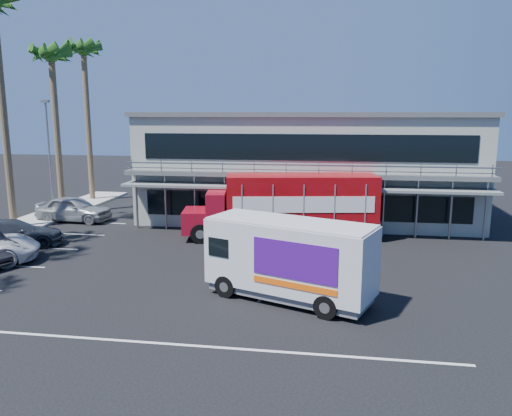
# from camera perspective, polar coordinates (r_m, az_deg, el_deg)

# --- Properties ---
(ground) EXTENTS (120.00, 120.00, 0.00)m
(ground) POSITION_cam_1_polar(r_m,az_deg,el_deg) (22.04, -4.13, -8.47)
(ground) COLOR black
(ground) RESTS_ON ground
(building) EXTENTS (22.40, 12.00, 7.30)m
(building) POSITION_cam_1_polar(r_m,az_deg,el_deg) (35.43, 5.90, 4.96)
(building) COLOR #A5A99B
(building) RESTS_ON ground
(palm_e) EXTENTS (2.80, 2.80, 12.25)m
(palm_e) POSITION_cam_1_polar(r_m,az_deg,el_deg) (38.62, -22.31, 14.99)
(palm_e) COLOR brown
(palm_e) RESTS_ON ground
(palm_f) EXTENTS (2.80, 2.80, 13.25)m
(palm_f) POSITION_cam_1_polar(r_m,az_deg,el_deg) (43.70, -19.07, 15.82)
(palm_f) COLOR brown
(palm_f) RESTS_ON ground
(light_pole_far) EXTENTS (0.50, 0.25, 8.09)m
(light_pole_far) POSITION_cam_1_polar(r_m,az_deg,el_deg) (36.61, -22.54, 5.71)
(light_pole_far) COLOR gray
(light_pole_far) RESTS_ON ground
(red_truck) EXTENTS (11.42, 4.33, 3.75)m
(red_truck) POSITION_cam_1_polar(r_m,az_deg,el_deg) (29.04, 3.70, 0.50)
(red_truck) COLOR maroon
(red_truck) RESTS_ON ground
(white_van) EXTENTS (6.91, 4.49, 3.20)m
(white_van) POSITION_cam_1_polar(r_m,az_deg,el_deg) (19.56, 3.83, -5.79)
(white_van) COLOR silver
(white_van) RESTS_ON ground
(parked_car_d) EXTENTS (5.59, 4.05, 1.50)m
(parked_car_d) POSITION_cam_1_polar(r_m,az_deg,el_deg) (30.43, -26.02, -2.64)
(parked_car_d) COLOR #272C34
(parked_car_d) RESTS_ON ground
(parked_car_e) EXTENTS (5.12, 2.28, 1.71)m
(parked_car_e) POSITION_cam_1_polar(r_m,az_deg,el_deg) (35.90, -20.11, -0.10)
(parked_car_e) COLOR gray
(parked_car_e) RESTS_ON ground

